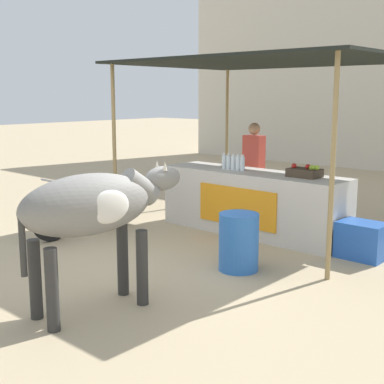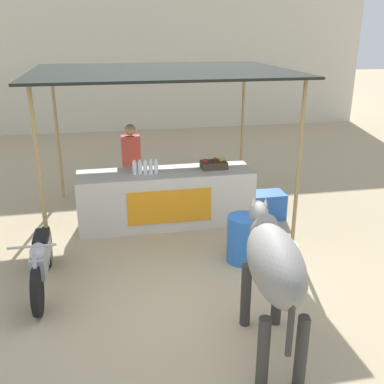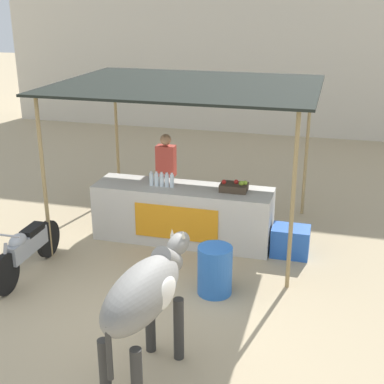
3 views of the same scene
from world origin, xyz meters
name	(u,v)px [view 1 (image 1 of 3)]	position (x,y,z in m)	size (l,w,h in m)	color
ground_plane	(149,266)	(0.00, 0.00, 0.00)	(60.00, 60.00, 0.00)	tan
stall_counter	(253,202)	(0.00, 2.20, 0.48)	(3.00, 0.82, 0.96)	beige
stall_awning	(267,67)	(0.00, 2.50, 2.52)	(4.20, 3.20, 2.62)	black
water_bottle_row	(233,162)	(-0.35, 2.15, 1.07)	(0.43, 0.07, 0.25)	silver
fruit_crate	(305,172)	(0.86, 2.25, 1.03)	(0.44, 0.32, 0.18)	#3F3326
vendor_behind_counter	(253,170)	(-0.53, 2.95, 0.85)	(0.34, 0.22, 1.65)	#383842
cooler_box	(362,240)	(1.83, 2.10, 0.24)	(0.60, 0.44, 0.48)	blue
water_barrel	(239,242)	(0.92, 0.63, 0.35)	(0.49, 0.49, 0.71)	blue
cow	(94,208)	(0.61, -1.29, 1.03)	(0.71, 1.85, 1.44)	gray
motorcycle_parked	(83,206)	(-1.90, 0.43, 0.43)	(0.55, 1.80, 0.90)	black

